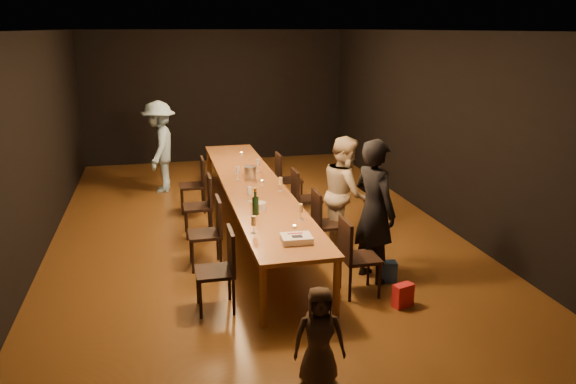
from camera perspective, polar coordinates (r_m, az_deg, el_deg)
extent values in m
plane|color=#452611|center=(8.77, -3.48, -3.93)|extent=(10.00, 10.00, 0.00)
cube|color=black|center=(13.28, -7.35, 9.58)|extent=(6.00, 0.04, 3.00)
cube|color=black|center=(3.73, 9.54, -8.24)|extent=(6.00, 0.04, 3.00)
cube|color=black|center=(8.42, -24.27, 4.39)|extent=(0.04, 10.00, 3.00)
cube|color=black|center=(9.34, 14.91, 6.34)|extent=(0.04, 10.00, 3.00)
cube|color=silver|center=(8.23, -3.85, 16.06)|extent=(6.00, 10.00, 0.04)
cube|color=brown|center=(8.55, -3.56, 0.63)|extent=(0.90, 6.00, 0.05)
cylinder|color=brown|center=(5.95, -2.52, -10.53)|extent=(0.08, 0.08, 0.70)
cylinder|color=brown|center=(6.13, 4.95, -9.73)|extent=(0.08, 0.08, 0.70)
cylinder|color=brown|center=(11.38, -8.01, 2.54)|extent=(0.08, 0.08, 0.70)
cylinder|color=brown|center=(11.48, -4.03, 2.78)|extent=(0.08, 0.08, 0.70)
imported|color=black|center=(6.92, 8.77, -1.90)|extent=(0.63, 0.76, 1.79)
imported|color=beige|center=(7.92, 5.82, -0.09)|extent=(0.75, 0.88, 1.61)
imported|color=#86AECF|center=(10.93, -12.90, 4.49)|extent=(0.83, 1.21, 1.73)
imported|color=#3F2F23|center=(5.02, 3.20, -14.52)|extent=(0.50, 0.37, 0.93)
cube|color=red|center=(6.57, 11.60, -10.25)|extent=(0.26, 0.19, 0.27)
cube|color=#234D9A|center=(7.14, 10.09, -7.96)|extent=(0.23, 0.17, 0.26)
cube|color=white|center=(6.24, 0.87, -4.78)|extent=(0.35, 0.29, 0.08)
cube|color=black|center=(6.20, 0.94, -4.53)|extent=(0.12, 0.09, 0.00)
cube|color=red|center=(6.29, 0.72, -4.22)|extent=(0.17, 0.04, 0.00)
cylinder|color=white|center=(7.32, -2.97, -1.45)|extent=(0.21, 0.21, 0.10)
cylinder|color=silver|center=(8.82, -3.88, 1.97)|extent=(0.22, 0.22, 0.20)
cylinder|color=#B2B7B2|center=(6.68, 0.66, -3.54)|extent=(0.05, 0.05, 0.03)
cylinder|color=#B2B7B2|center=(8.63, -2.66, 1.07)|extent=(0.05, 0.05, 0.03)
cylinder|color=#B2B7B2|center=(10.62, -4.75, 3.95)|extent=(0.05, 0.05, 0.03)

